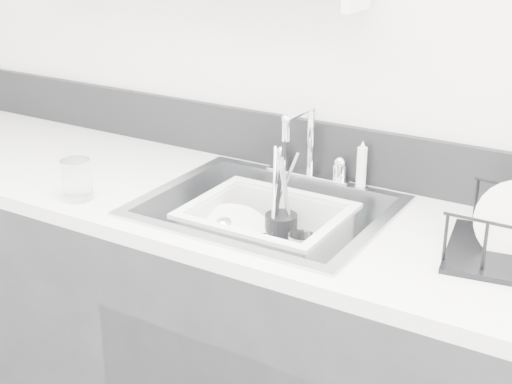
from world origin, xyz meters
The scene contains 12 objects.
counter_run centered at (0.00, 1.19, 0.46)m, with size 3.20×0.62×0.92m.
backsplash centered at (0.00, 1.49, 1.00)m, with size 3.20×0.02×0.16m, color black.
sink centered at (0.00, 1.19, 0.83)m, with size 0.64×0.52×0.20m, color silver, non-canonical shape.
faucet centered at (0.00, 1.44, 0.98)m, with size 0.26×0.18×0.23m.
side_sprayer centered at (0.16, 1.44, 0.99)m, with size 0.03×0.03×0.14m, color silver.
wash_tub centered at (0.00, 1.20, 0.83)m, with size 0.41×0.33×0.16m, color silver, non-canonical shape.
plate_stack centered at (-0.09, 1.16, 0.80)m, with size 0.28×0.27×0.11m.
utensil_cup centered at (0.01, 1.25, 0.83)m, with size 0.09×0.09×0.30m.
ladle centered at (-0.07, 1.17, 0.81)m, with size 0.27×0.10×0.08m, color silver, non-canonical shape.
tumbler_in_tub centered at (0.11, 1.19, 0.82)m, with size 0.07×0.07×0.10m, color white.
tumbler_counter centered at (-0.46, 0.98, 0.98)m, with size 0.08×0.08×0.11m, color white.
bowl_small centered at (0.07, 1.14, 0.78)m, with size 0.10×0.10×0.03m, color white.
Camera 1 is at (0.87, -0.31, 1.66)m, focal length 50.00 mm.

